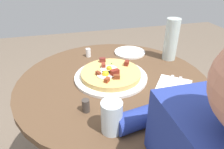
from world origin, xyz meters
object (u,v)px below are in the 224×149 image
at_px(pizza_plate, 111,77).
at_px(fork, 170,85).
at_px(salt_shaker, 88,53).
at_px(pepper_shaker, 86,106).
at_px(water_glass, 112,117).
at_px(water_bottle, 171,40).
at_px(knife, 178,87).
at_px(breakfast_pizza, 111,73).
at_px(bread_plate, 130,52).
at_px(dining_table, 113,108).

xyz_separation_m(pizza_plate, fork, (-0.13, -0.23, 0.00)).
xyz_separation_m(salt_shaker, pepper_shaker, (-0.47, 0.08, 0.00)).
xyz_separation_m(water_glass, water_bottle, (0.44, -0.44, 0.06)).
bearing_deg(knife, breakfast_pizza, -82.81).
distance_m(bread_plate, water_bottle, 0.25).
xyz_separation_m(dining_table, salt_shaker, (0.27, 0.07, 0.20)).
height_order(fork, salt_shaker, salt_shaker).
bearing_deg(water_glass, knife, -64.13).
relative_size(breakfast_pizza, salt_shaker, 5.80).
relative_size(pizza_plate, bread_plate, 1.88).
height_order(pizza_plate, water_glass, water_glass).
distance_m(dining_table, breakfast_pizza, 0.20).
relative_size(fork, water_glass, 1.62).
height_order(breakfast_pizza, bread_plate, breakfast_pizza).
xyz_separation_m(pizza_plate, salt_shaker, (0.26, 0.07, 0.02)).
bearing_deg(salt_shaker, knife, -142.29).
bearing_deg(water_glass, dining_table, -15.70).
bearing_deg(fork, water_bottle, -169.10).
height_order(dining_table, breakfast_pizza, breakfast_pizza).
bearing_deg(breakfast_pizza, water_glass, 166.32).
relative_size(bread_plate, water_bottle, 0.81).
xyz_separation_m(breakfast_pizza, salt_shaker, (0.26, 0.06, -0.00)).
bearing_deg(dining_table, bread_plate, -33.35).
bearing_deg(water_bottle, water_glass, 135.02).
relative_size(dining_table, fork, 4.86).
height_order(pizza_plate, knife, pizza_plate).
relative_size(dining_table, pizza_plate, 2.60).
bearing_deg(salt_shaker, water_bottle, -108.13).
height_order(bread_plate, water_glass, water_glass).
height_order(dining_table, salt_shaker, salt_shaker).
height_order(dining_table, water_bottle, water_bottle).
distance_m(dining_table, water_glass, 0.39).
distance_m(water_glass, salt_shaker, 0.58).
distance_m(dining_table, pizza_plate, 0.18).
height_order(water_glass, water_bottle, water_bottle).
bearing_deg(water_bottle, bread_plate, 55.53).
bearing_deg(water_bottle, pepper_shaker, 122.82).
bearing_deg(dining_table, breakfast_pizza, 40.64).
bearing_deg(knife, salt_shaker, -103.98).
relative_size(dining_table, bread_plate, 4.88).
height_order(salt_shaker, pepper_shaker, pepper_shaker).
relative_size(water_bottle, salt_shaker, 4.67).
relative_size(fork, water_bottle, 0.81).
bearing_deg(pepper_shaker, water_glass, -149.68).
relative_size(pizza_plate, fork, 1.87).
bearing_deg(dining_table, pizza_plate, 35.12).
distance_m(breakfast_pizza, bread_plate, 0.31).
bearing_deg(pizza_plate, fork, -120.39).
distance_m(bread_plate, knife, 0.41).
height_order(knife, water_glass, water_glass).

